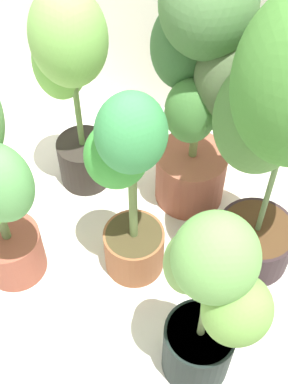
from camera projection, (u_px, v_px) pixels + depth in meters
name	position (u px, v px, depth m)	size (l,w,h in m)	color
ground_plane	(111.00, 292.00, 1.69)	(8.00, 8.00, 0.00)	silver
potted_plant_front_right	(209.00, 305.00, 1.24)	(0.33, 0.24, 0.69)	black
potted_plant_center	(128.00, 184.00, 1.46)	(0.31, 0.27, 0.72)	brown
potted_plant_back_right	(282.00, 119.00, 1.31)	(0.38, 0.35, 0.98)	black
potted_plant_back_center	(199.00, 80.00, 1.52)	(0.40, 0.37, 0.93)	brown
potted_plant_back_left	(70.00, 76.00, 1.63)	(0.32, 0.27, 0.78)	black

